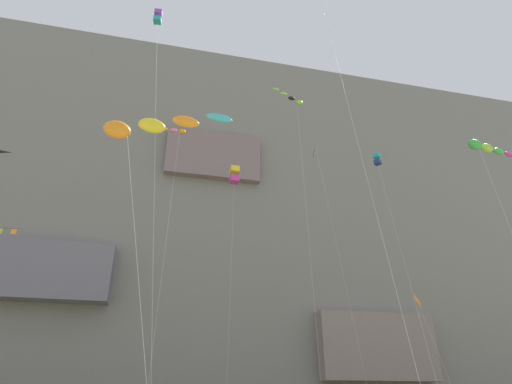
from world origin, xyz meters
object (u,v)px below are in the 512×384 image
Objects in this scene: kite_banner_far_left at (319,172)px; kite_windsock_far_right at (174,132)px; kite_windsock_low_center at (292,100)px; kite_diamond_low_right at (420,307)px; kite_box_high_right at (377,161)px; kite_box_mid_left at (234,175)px; kite_windsock_high_center at (486,148)px; kite_box_front_field at (158,19)px; kite_windsock_upper_left at (149,126)px.

kite_windsock_far_right is at bearing -159.55° from kite_banner_far_left.
kite_windsock_low_center is at bearing -4.25° from kite_windsock_far_right.
kite_banner_far_left reaches higher than kite_windsock_far_right.
kite_windsock_far_right reaches higher than kite_diamond_low_right.
kite_box_mid_left is at bearing 149.69° from kite_box_high_right.
kite_windsock_high_center is at bearing -81.21° from kite_box_high_right.
kite_windsock_far_right is 11.42m from kite_box_front_field.
kite_windsock_far_right is at bearing 174.15° from kite_box_high_right.
kite_windsock_low_center is (-8.80, 1.26, 7.59)m from kite_box_high_right.
kite_banner_far_left is (5.85, 7.85, -4.42)m from kite_windsock_low_center.
kite_windsock_high_center reaches higher than kite_windsock_upper_left.
kite_windsock_low_center is at bearing -163.17° from kite_diamond_low_right.
kite_diamond_low_right is at bearing -7.21° from kite_box_mid_left.
kite_box_mid_left is at bearing 127.96° from kite_windsock_high_center.
kite_windsock_upper_left is at bearing -93.36° from kite_windsock_far_right.
kite_box_front_field is at bearing 171.05° from kite_windsock_high_center.
kite_box_front_field reaches higher than kite_box_mid_left.
kite_windsock_low_center is 21.78m from kite_windsock_high_center.
kite_windsock_low_center reaches higher than kite_windsock_far_right.
kite_windsock_upper_left is 28.80m from kite_box_mid_left.
kite_banner_far_left is (11.10, 0.89, 2.23)m from kite_box_mid_left.
kite_box_high_right reaches higher than kite_windsock_upper_left.
kite_box_mid_left is 10.97m from kite_windsock_low_center.
kite_banner_far_left is at bearing 20.45° from kite_windsock_far_right.
kite_windsock_low_center is 1.68× the size of kite_windsock_high_center.
kite_box_high_right is at bearing -135.91° from kite_diamond_low_right.
kite_windsock_far_right is at bearing 86.64° from kite_windsock_upper_left.
kite_box_high_right is 10.08m from kite_banner_far_left.
kite_diamond_low_right is 0.40× the size of kite_banner_far_left.
kite_box_front_field is at bearing -120.53° from kite_box_mid_left.
kite_box_front_field is at bearing -102.24° from kite_windsock_far_right.
kite_diamond_low_right is 0.38× the size of kite_windsock_low_center.
kite_windsock_upper_left is (-22.58, -16.70, -10.74)m from kite_box_high_right.
kite_box_mid_left is 0.81× the size of kite_windsock_low_center.
kite_box_high_right is 0.78× the size of kite_windsock_low_center.
kite_box_mid_left is 0.85× the size of kite_banner_far_left.
kite_windsock_low_center is (-14.67, -4.44, 21.59)m from kite_diamond_low_right.
kite_windsock_upper_left is 0.47× the size of kite_windsock_low_center.
kite_banner_far_left reaches higher than kite_diamond_low_right.
kite_box_front_field is 17.73m from kite_windsock_low_center.
kite_windsock_low_center is 10.74m from kite_banner_far_left.
kite_windsock_high_center is (25.61, -4.04, -11.89)m from kite_box_front_field.
kite_box_mid_left reaches higher than kite_windsock_upper_left.
kite_windsock_high_center is at bearing -31.69° from kite_windsock_far_right.
kite_box_high_right is 0.81× the size of kite_banner_far_left.
kite_windsock_low_center is (13.79, 17.95, 18.32)m from kite_windsock_upper_left.
kite_windsock_upper_left is 25.37m from kite_windsock_high_center.
kite_box_front_field is (-23.73, -8.18, 6.10)m from kite_box_high_right.
kite_diamond_low_right is at bearing 44.09° from kite_box_high_right.
kite_windsock_high_center is (-3.99, -17.92, 8.22)m from kite_diamond_low_right.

